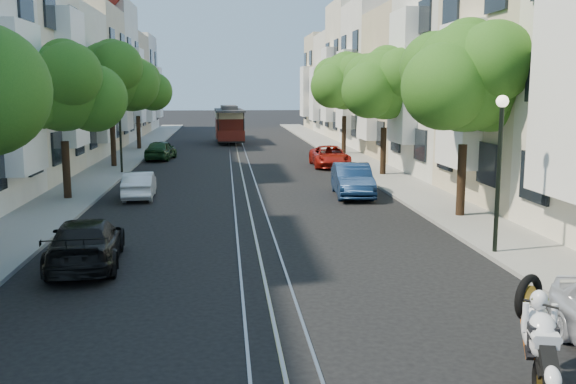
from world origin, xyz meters
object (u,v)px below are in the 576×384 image
object	(u,v)px
tree_e_b	(468,80)
lamp_east	(500,150)
tree_e_c	(386,86)
parked_car_w_far	(161,150)
lamp_west	(120,120)
tree_w_c	(111,78)
tree_e_d	(346,83)
parked_car_e_far	(330,156)
sportbike_rider	(538,334)
tree_w_b	(63,90)
tree_w_d	(138,87)
parked_car_e_mid	(352,180)
parked_car_w_near	(86,243)
cable_car	(229,123)
parked_car_w_mid	(139,185)

from	to	relation	value
tree_e_b	lamp_east	world-z (taller)	tree_e_b
tree_e_c	parked_car_w_far	bearing A→B (deg)	143.43
lamp_east	lamp_west	world-z (taller)	same
lamp_west	parked_car_w_far	world-z (taller)	lamp_west
tree_w_c	lamp_west	size ratio (longest dim) A/B	1.71
tree_e_d	parked_car_e_far	world-z (taller)	tree_e_d
sportbike_rider	parked_car_w_far	bearing A→B (deg)	118.26
tree_w_c	sportbike_rider	size ratio (longest dim) A/B	3.95
tree_w_b	lamp_west	bearing A→B (deg)	84.03
tree_w_d	parked_car_e_mid	size ratio (longest dim) A/B	1.57
tree_w_b	parked_car_e_mid	distance (m)	12.12
tree_e_d	parked_car_w_near	distance (m)	29.69
tree_w_d	sportbike_rider	xyz separation A→B (m)	(10.78, -39.59, -3.72)
lamp_west	parked_car_w_far	size ratio (longest dim) A/B	1.13
cable_car	parked_car_w_mid	xyz separation A→B (m)	(-3.90, -27.62, -1.12)
parked_car_w_mid	parked_car_w_far	xyz separation A→B (m)	(-0.54, 14.69, 0.07)
tree_e_d	tree_w_b	bearing A→B (deg)	-130.27
tree_w_d	parked_car_e_mid	distance (m)	25.15
tree_w_b	tree_e_b	bearing A→B (deg)	-19.15
tree_e_d	cable_car	distance (m)	13.82
parked_car_e_mid	tree_e_b	bearing A→B (deg)	-56.23
tree_w_c	parked_car_e_mid	distance (m)	16.53
tree_e_c	cable_car	size ratio (longest dim) A/B	0.88
cable_car	sportbike_rider	bearing A→B (deg)	-86.88
tree_w_d	cable_car	bearing A→B (deg)	42.02
cable_car	parked_car_e_far	distance (m)	18.60
cable_car	parked_car_e_far	world-z (taller)	cable_car
tree_w_b	parked_car_w_mid	xyz separation A→B (m)	(2.74, 0.36, -3.84)
parked_car_e_far	parked_car_w_far	distance (m)	11.14
lamp_west	lamp_east	bearing A→B (deg)	-55.01
lamp_west	parked_car_w_mid	xyz separation A→B (m)	(1.90, -7.67, -2.29)
tree_w_b	parked_car_w_near	xyz separation A→B (m)	(2.74, -9.97, -3.79)
tree_e_d	tree_w_b	xyz separation A→B (m)	(-14.40, -17.00, -0.47)
tree_e_b	tree_w_b	distance (m)	15.25
lamp_west	parked_car_w_far	bearing A→B (deg)	79.05
tree_e_d	parked_car_w_far	xyz separation A→B (m)	(-12.20, -1.95, -4.24)
tree_w_c	parked_car_w_far	world-z (taller)	tree_w_c
parked_car_w_mid	parked_car_e_mid	bearing A→B (deg)	174.99
tree_w_c	parked_car_e_far	distance (m)	13.07
tree_e_c	tree_w_d	xyz separation A→B (m)	(-14.40, 16.00, 0.00)
tree_w_b	lamp_east	world-z (taller)	tree_w_b
lamp_west	tree_e_c	bearing A→B (deg)	-8.49
tree_e_c	parked_car_e_mid	bearing A→B (deg)	-115.50
tree_e_d	lamp_west	world-z (taller)	tree_e_d
tree_e_d	sportbike_rider	size ratio (longest dim) A/B	3.81
parked_car_w_near	tree_e_d	bearing A→B (deg)	-118.57
parked_car_w_mid	lamp_west	bearing A→B (deg)	-78.77
tree_e_c	lamp_west	distance (m)	13.82
parked_car_e_far	parked_car_w_far	xyz separation A→B (m)	(-10.07, 4.76, 0.02)
lamp_west	parked_car_w_near	size ratio (longest dim) A/B	0.99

